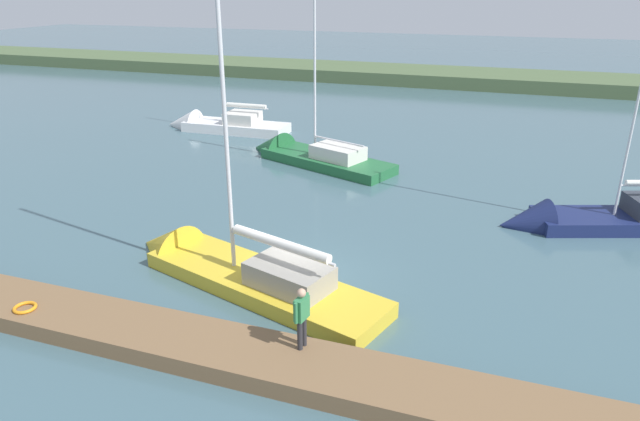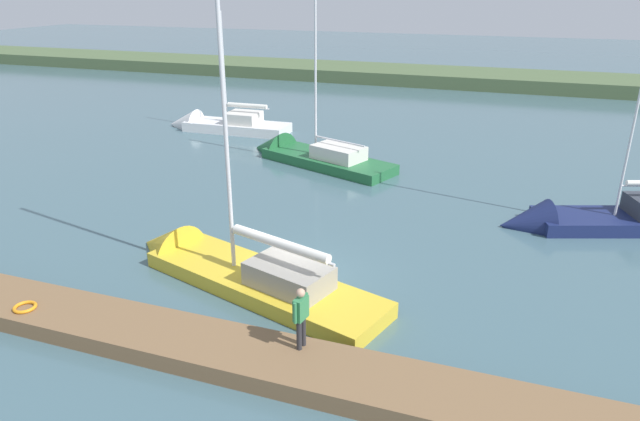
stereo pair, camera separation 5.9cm
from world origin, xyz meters
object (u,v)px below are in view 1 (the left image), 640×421
sailboat_near_dock (601,222)px  sailboat_inner_slip (217,127)px  life_ring_buoy (25,308)px  sailboat_far_right (229,272)px  sailboat_behind_pier (304,158)px  person_on_dock (302,314)px

sailboat_near_dock → sailboat_inner_slip: 24.73m
life_ring_buoy → sailboat_far_right: sailboat_far_right is taller
sailboat_near_dock → sailboat_far_right: bearing=15.9°
sailboat_far_right → sailboat_near_dock: bearing=-127.5°
sailboat_behind_pier → person_on_dock: sailboat_behind_pier is taller
life_ring_buoy → sailboat_inner_slip: 23.60m
life_ring_buoy → sailboat_inner_slip: size_ratio=0.08×
life_ring_buoy → sailboat_inner_slip: sailboat_inner_slip is taller
sailboat_far_right → sailboat_inner_slip: bearing=-42.9°
sailboat_behind_pier → sailboat_inner_slip: bearing=-8.9°
sailboat_near_dock → sailboat_inner_slip: bearing=-41.9°
sailboat_inner_slip → person_on_dock: sailboat_inner_slip is taller
life_ring_buoy → sailboat_near_dock: 21.23m
sailboat_near_dock → person_on_dock: 14.96m
person_on_dock → sailboat_inner_slip: bearing=-47.0°
person_on_dock → sailboat_near_dock: bearing=-114.6°
sailboat_behind_pier → sailboat_near_dock: sailboat_near_dock is taller
sailboat_behind_pier → person_on_dock: bearing=131.4°
life_ring_buoy → sailboat_inner_slip: bearing=-74.4°
sailboat_near_dock → sailboat_inner_slip: sailboat_near_dock is taller
sailboat_far_right → person_on_dock: size_ratio=7.67×
sailboat_behind_pier → person_on_dock: size_ratio=6.16×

